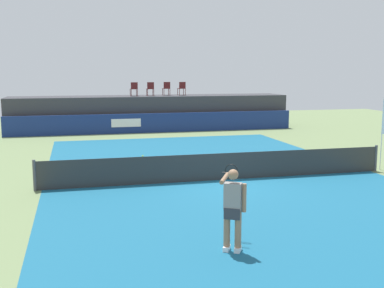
{
  "coord_description": "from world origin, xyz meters",
  "views": [
    {
      "loc": [
        -4.91,
        -15.48,
        3.77
      ],
      "look_at": [
        -0.53,
        2.0,
        1.0
      ],
      "focal_mm": 44.24,
      "sensor_mm": 36.0,
      "label": 1
    }
  ],
  "objects": [
    {
      "name": "spectator_chair_far_left",
      "position": [
        -1.11,
        15.01,
        2.69
      ],
      "size": [
        0.46,
        0.46,
        0.89
      ],
      "color": "#561919",
      "rests_on": "spectator_platform"
    },
    {
      "name": "spectator_chair_center",
      "position": [
        1.1,
        15.43,
        2.69
      ],
      "size": [
        0.46,
        0.46,
        0.89
      ],
      "color": "#561919",
      "rests_on": "spectator_platform"
    },
    {
      "name": "sponsor_wall",
      "position": [
        -0.01,
        13.5,
        0.6
      ],
      "size": [
        18.0,
        0.22,
        1.2
      ],
      "color": "navy",
      "rests_on": "ground"
    },
    {
      "name": "spectator_chair_left",
      "position": [
        -0.04,
        15.04,
        2.69
      ],
      "size": [
        0.44,
        0.44,
        0.89
      ],
      "color": "#561919",
      "rests_on": "spectator_platform"
    },
    {
      "name": "tennis_player",
      "position": [
        -1.74,
        -6.38,
        0.96
      ],
      "size": [
        0.69,
        1.26,
        1.77
      ],
      "color": "white",
      "rests_on": "court_inner"
    },
    {
      "name": "net_post_far",
      "position": [
        6.2,
        0.0,
        0.5
      ],
      "size": [
        0.1,
        0.1,
        1.0
      ],
      "primitive_type": "cylinder",
      "color": "#4C4C51",
      "rests_on": "ground"
    },
    {
      "name": "net_post_near",
      "position": [
        -6.2,
        0.0,
        0.5
      ],
      "size": [
        0.1,
        0.1,
        1.0
      ],
      "primitive_type": "cylinder",
      "color": "#4C4C51",
      "rests_on": "ground"
    },
    {
      "name": "spectator_chair_right",
      "position": [
        2.1,
        15.25,
        2.69
      ],
      "size": [
        0.47,
        0.47,
        0.89
      ],
      "color": "#561919",
      "rests_on": "spectator_platform"
    },
    {
      "name": "court_inner",
      "position": [
        0.0,
        0.0,
        0.0
      ],
      "size": [
        12.0,
        22.0,
        0.0
      ],
      "primitive_type": "cube",
      "color": "#16597A",
      "rests_on": "ground"
    },
    {
      "name": "tennis_net",
      "position": [
        0.0,
        0.0,
        0.47
      ],
      "size": [
        12.4,
        0.02,
        0.95
      ],
      "primitive_type": "cube",
      "color": "#2D2D2D",
      "rests_on": "ground"
    },
    {
      "name": "ground_plane",
      "position": [
        0.0,
        3.0,
        0.0
      ],
      "size": [
        48.0,
        48.0,
        0.0
      ],
      "primitive_type": "plane",
      "color": "#6B7F51"
    },
    {
      "name": "spectator_platform",
      "position": [
        0.0,
        15.3,
        1.1
      ],
      "size": [
        18.0,
        2.8,
        2.2
      ],
      "primitive_type": "cube",
      "color": "#38383D",
      "rests_on": "ground"
    },
    {
      "name": "tennis_ball",
      "position": [
        -1.99,
        5.21,
        0.04
      ],
      "size": [
        0.07,
        0.07,
        0.07
      ],
      "primitive_type": "sphere",
      "color": "#D8EA33",
      "rests_on": "court_inner"
    }
  ]
}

